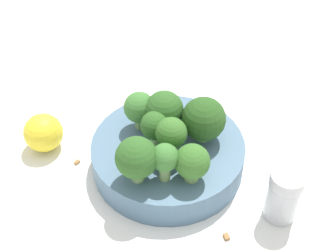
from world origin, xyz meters
TOP-DOWN VIEW (x-y plane):
  - ground_plane at (0.00, 0.00)m, footprint 3.00×3.00m
  - bowl at (0.00, 0.00)m, footprint 0.20×0.20m
  - broccoli_floret_0 at (0.02, -0.01)m, footprint 0.05×0.05m
  - broccoli_floret_1 at (0.01, 0.01)m, footprint 0.04×0.04m
  - broccoli_floret_2 at (-0.03, -0.04)m, footprint 0.06×0.06m
  - broccoli_floret_3 at (-0.03, 0.04)m, footprint 0.03×0.03m
  - broccoli_floret_4 at (0.05, 0.00)m, footprint 0.04×0.04m
  - broccoli_floret_5 at (-0.06, 0.02)m, footprint 0.04×0.04m
  - broccoli_floret_6 at (-0.01, 0.07)m, footprint 0.05×0.05m
  - broccoli_floret_7 at (-0.02, 0.01)m, footprint 0.04×0.04m
  - pepper_shaker at (-0.15, -0.03)m, footprint 0.04×0.04m
  - lemon_wedge at (0.15, 0.08)m, footprint 0.05×0.05m
  - almond_crumb_0 at (-0.12, 0.04)m, footprint 0.01×0.01m
  - almond_crumb_1 at (0.09, 0.08)m, footprint 0.01×0.01m

SIDE VIEW (x-z plane):
  - ground_plane at x=0.00m, z-range 0.00..0.00m
  - almond_crumb_1 at x=0.09m, z-range 0.00..0.01m
  - almond_crumb_0 at x=-0.12m, z-range 0.00..0.01m
  - bowl at x=0.00m, z-range 0.00..0.04m
  - lemon_wedge at x=0.15m, z-range 0.00..0.05m
  - pepper_shaker at x=-0.15m, z-range 0.00..0.07m
  - broccoli_floret_5 at x=-0.06m, z-range 0.04..0.09m
  - broccoli_floret_1 at x=0.01m, z-range 0.05..0.10m
  - broccoli_floret_4 at x=0.05m, z-range 0.05..0.10m
  - broccoli_floret_2 at x=-0.03m, z-range 0.04..0.10m
  - broccoli_floret_3 at x=-0.03m, z-range 0.05..0.10m
  - broccoli_floret_7 at x=-0.02m, z-range 0.05..0.10m
  - broccoli_floret_6 at x=-0.01m, z-range 0.04..0.11m
  - broccoli_floret_0 at x=0.02m, z-range 0.05..0.11m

